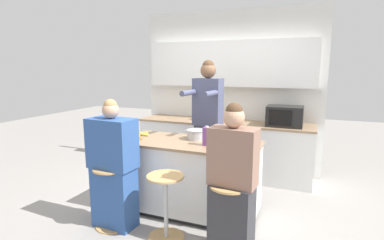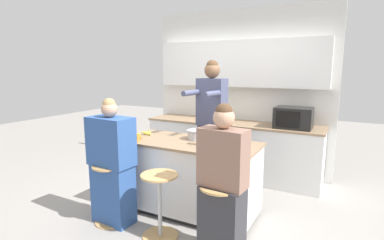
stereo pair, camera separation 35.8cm
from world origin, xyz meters
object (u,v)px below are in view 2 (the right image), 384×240
object	(u,v)px
bar_stool_leftmost	(111,190)
coffee_cup_near	(212,148)
person_wrapped_blanket	(112,166)
banana_bunch	(147,133)
kitchen_island	(189,177)
fruit_bowl	(227,140)
microwave	(293,118)
person_cooking	(211,128)
person_seated_near	(223,189)
bar_stool_rightmost	(220,217)
bar_stool_center	(160,202)
juice_carton	(205,137)
cooking_pot	(197,135)
potted_plant	(215,110)
coffee_cup_far	(137,137)

from	to	relation	value
bar_stool_leftmost	coffee_cup_near	distance (m)	1.28
person_wrapped_blanket	banana_bunch	xyz separation A→B (m)	(-0.02, 0.70, 0.24)
kitchen_island	fruit_bowl	xyz separation A→B (m)	(0.44, 0.11, 0.48)
microwave	fruit_bowl	bearing A→B (deg)	-111.73
person_cooking	microwave	distance (m)	1.24
kitchen_island	person_seated_near	bearing A→B (deg)	-42.33
bar_stool_leftmost	bar_stool_rightmost	size ratio (longest dim) A/B	1.00
bar_stool_center	bar_stool_rightmost	xyz separation A→B (m)	(0.67, 0.01, 0.00)
person_wrapped_blanket	person_cooking	bearing A→B (deg)	66.57
bar_stool_leftmost	microwave	xyz separation A→B (m)	(1.63, 2.06, 0.66)
kitchen_island	person_cooking	size ratio (longest dim) A/B	0.90
bar_stool_rightmost	juice_carton	distance (m)	0.92
person_cooking	person_seated_near	world-z (taller)	person_cooking
person_seated_near	banana_bunch	size ratio (longest dim) A/B	8.88
fruit_bowl	banana_bunch	distance (m)	1.11
bar_stool_rightmost	coffee_cup_near	size ratio (longest dim) A/B	6.44
bar_stool_center	person_seated_near	world-z (taller)	person_seated_near
bar_stool_center	kitchen_island	bearing A→B (deg)	90.00
fruit_bowl	microwave	world-z (taller)	microwave
bar_stool_leftmost	cooking_pot	size ratio (longest dim) A/B	2.08
bar_stool_rightmost	person_wrapped_blanket	size ratio (longest dim) A/B	0.48
potted_plant	coffee_cup_far	bearing A→B (deg)	-99.34
bar_stool_center	coffee_cup_far	distance (m)	0.88
potted_plant	person_cooking	bearing A→B (deg)	-70.04
kitchen_island	juice_carton	world-z (taller)	juice_carton
kitchen_island	fruit_bowl	distance (m)	0.66
kitchen_island	bar_stool_center	distance (m)	0.64
coffee_cup_far	coffee_cup_near	bearing A→B (deg)	-1.05
coffee_cup_far	microwave	world-z (taller)	microwave
microwave	juice_carton	bearing A→B (deg)	-115.46
kitchen_island	fruit_bowl	bearing A→B (deg)	14.38
coffee_cup_far	cooking_pot	bearing A→B (deg)	33.55
person_cooking	bar_stool_rightmost	bearing A→B (deg)	-58.08
cooking_pot	person_seated_near	bearing A→B (deg)	-49.65
person_cooking	fruit_bowl	xyz separation A→B (m)	(0.43, -0.52, -0.01)
bar_stool_leftmost	bar_stool_center	xyz separation A→B (m)	(0.67, 0.01, 0.00)
bar_stool_leftmost	person_wrapped_blanket	size ratio (longest dim) A/B	0.48
coffee_cup_near	banana_bunch	xyz separation A→B (m)	(-1.09, 0.35, -0.02)
person_cooking	potted_plant	size ratio (longest dim) A/B	6.25
bar_stool_center	fruit_bowl	size ratio (longest dim) A/B	3.72
person_wrapped_blanket	banana_bunch	world-z (taller)	person_wrapped_blanket
juice_carton	kitchen_island	bearing A→B (deg)	161.13
bar_stool_center	person_wrapped_blanket	distance (m)	0.71
person_wrapped_blanket	juice_carton	distance (m)	1.09
cooking_pot	microwave	bearing A→B (deg)	53.81
person_seated_near	coffee_cup_near	bearing A→B (deg)	132.95
microwave	potted_plant	distance (m)	1.25
person_seated_near	cooking_pot	xyz separation A→B (m)	(-0.66, 0.77, 0.29)
person_wrapped_blanket	cooking_pot	bearing A→B (deg)	52.72
bar_stool_rightmost	fruit_bowl	distance (m)	0.95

